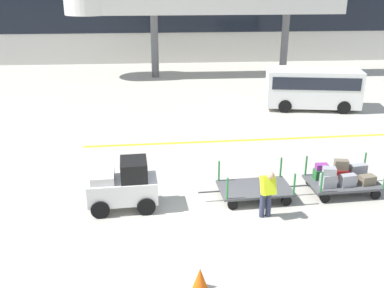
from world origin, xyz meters
TOP-DOWN VIEW (x-y plane):
  - ground_plane at (0.00, 0.00)m, footprint 120.00×120.00m
  - apron_lead_line at (3.53, 7.30)m, footprint 16.51×0.84m
  - terminal_building at (0.00, 25.98)m, footprint 56.31×2.51m
  - baggage_tug at (-2.65, 1.66)m, footprint 2.17×1.36m
  - baggage_cart_lead at (1.50, 1.95)m, footprint 3.04×1.56m
  - baggage_cart_middle at (4.45, 2.17)m, footprint 3.04×1.56m
  - baggage_handler at (1.60, 0.73)m, footprint 0.47×0.49m
  - shuttle_van at (6.57, 11.80)m, footprint 5.03×2.60m
  - safety_cone_near at (-0.66, -2.34)m, footprint 0.36×0.36m

SIDE VIEW (x-z plane):
  - ground_plane at x=0.00m, z-range 0.00..0.00m
  - apron_lead_line at x=3.53m, z-range 0.00..0.01m
  - safety_cone_near at x=-0.66m, z-range 0.00..0.55m
  - baggage_cart_lead at x=1.50m, z-range -0.20..0.90m
  - baggage_cart_middle at x=4.45m, z-range -0.03..1.07m
  - baggage_tug at x=-2.65m, z-range -0.04..1.54m
  - baggage_handler at x=1.60m, z-range 0.08..1.65m
  - shuttle_van at x=6.57m, z-range 0.19..2.28m
  - terminal_building at x=0.00m, z-range 0.01..6.86m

